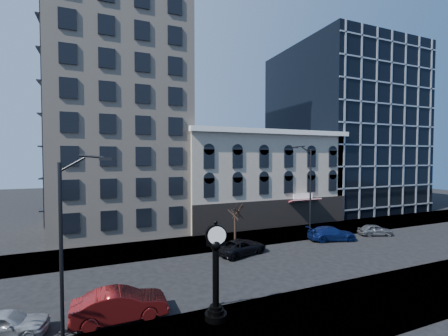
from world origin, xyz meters
name	(u,v)px	position (x,y,z in m)	size (l,w,h in m)	color
ground	(220,273)	(0.00, 0.00, 0.00)	(160.00, 160.00, 0.00)	black
sidewalk_far	(191,244)	(0.00, 8.00, 0.06)	(160.00, 6.00, 0.12)	gray
sidewalk_near	(275,326)	(0.00, -8.00, 0.06)	(160.00, 6.00, 0.12)	gray
cream_tower	(120,75)	(-6.11, 18.88, 19.32)	(15.90, 15.40, 42.50)	#BCAA97
victorian_row	(257,178)	(12.00, 15.89, 6.00)	(22.60, 11.19, 12.50)	#ADA18E
glass_office	(341,130)	(32.00, 20.91, 14.00)	(20.00, 20.15, 28.00)	black
street_clock	(216,275)	(-2.72, -6.29, 2.58)	(1.23, 1.23, 5.43)	black
street_lamp_near	(77,202)	(-9.42, -6.91, 7.01)	(2.34, 0.72, 9.13)	black
street_lamp_far	(304,167)	(12.60, 6.12, 7.93)	(2.66, 0.73, 10.34)	black
bare_tree_far	(235,208)	(4.62, 7.28, 3.60)	(2.69, 2.69, 4.62)	#2F1F17
car_near_a	(4,324)	(-12.98, -3.72, 0.68)	(1.60, 3.98, 1.36)	#A5A8AD
car_near_b	(121,305)	(-7.53, -4.14, 0.84)	(1.77, 5.08, 1.67)	maroon
car_far_a	(242,247)	(3.53, 3.40, 0.69)	(2.30, 4.99, 1.39)	black
car_far_b	(332,233)	(14.55, 3.88, 0.75)	(2.11, 5.19, 1.51)	#0C194C
car_far_c	(375,230)	(20.65, 3.62, 0.64)	(1.51, 3.75, 1.28)	#595B60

